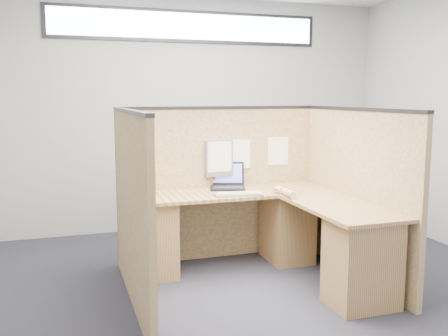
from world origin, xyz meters
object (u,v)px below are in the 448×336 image
object	(u,v)px
l_desk	(263,235)
keyboard	(239,194)
laptop	(225,182)
mouse	(278,191)

from	to	relation	value
l_desk	keyboard	distance (m)	0.43
keyboard	laptop	bearing A→B (deg)	97.20
l_desk	mouse	bearing A→B (deg)	40.24
mouse	l_desk	bearing A→B (deg)	-139.76
laptop	keyboard	bearing A→B (deg)	-73.77
laptop	mouse	world-z (taller)	laptop
l_desk	keyboard	size ratio (longest dim) A/B	4.33
keyboard	l_desk	bearing A→B (deg)	-40.08
laptop	keyboard	xyz separation A→B (m)	(-0.01, -0.41, -0.05)
mouse	laptop	bearing A→B (deg)	133.64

